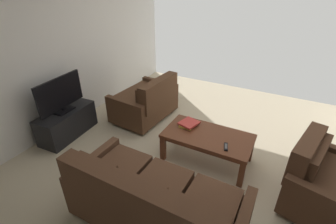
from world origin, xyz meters
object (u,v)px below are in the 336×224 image
object	(u,v)px
tv_remote	(226,147)
flat_tv	(60,94)
tv_stand	(67,123)
book_stack	(189,123)
loveseat_near	(147,101)
armchair_side	(327,183)
sofa_main	(153,203)
coffee_table	(208,139)

from	to	relation	value
tv_remote	flat_tv	bearing A→B (deg)	7.03
tv_stand	flat_tv	size ratio (longest dim) A/B	1.16
book_stack	loveseat_near	bearing A→B (deg)	-25.75
tv_stand	armchair_side	world-z (taller)	armchair_side
book_stack	tv_remote	distance (m)	0.69
sofa_main	loveseat_near	size ratio (longest dim) A/B	1.50
loveseat_near	sofa_main	bearing A→B (deg)	123.85
tv_stand	tv_remote	xyz separation A→B (m)	(-2.57, -0.32, 0.22)
sofa_main	tv_remote	size ratio (longest dim) A/B	10.96
loveseat_near	tv_stand	bearing A→B (deg)	51.34
coffee_table	tv_stand	bearing A→B (deg)	11.83
tv_stand	flat_tv	distance (m)	0.52
loveseat_near	coffee_table	bearing A→B (deg)	156.13
tv_stand	armchair_side	xyz separation A→B (m)	(-3.72, -0.34, 0.12)
loveseat_near	tv_remote	distance (m)	1.87
sofa_main	flat_tv	world-z (taller)	flat_tv
coffee_table	book_stack	distance (m)	0.37
loveseat_near	coffee_table	distance (m)	1.53
sofa_main	armchair_side	size ratio (longest dim) A/B	1.60
coffee_table	tv_stand	distance (m)	2.33
sofa_main	armchair_side	bearing A→B (deg)	-143.51
flat_tv	armchair_side	xyz separation A→B (m)	(-3.72, -0.34, -0.40)
tv_remote	loveseat_near	bearing A→B (deg)	-24.67
loveseat_near	armchair_side	xyz separation A→B (m)	(-2.85, 0.76, -0.00)
tv_stand	tv_remote	distance (m)	2.60
loveseat_near	tv_remote	xyz separation A→B (m)	(-1.70, 0.78, 0.10)
flat_tv	tv_remote	world-z (taller)	flat_tv
sofa_main	loveseat_near	world-z (taller)	sofa_main
flat_tv	tv_remote	size ratio (longest dim) A/B	5.20
coffee_table	armchair_side	size ratio (longest dim) A/B	1.06
flat_tv	book_stack	world-z (taller)	flat_tv
tv_stand	book_stack	bearing A→B (deg)	-163.22
armchair_side	sofa_main	bearing A→B (deg)	36.49
armchair_side	tv_remote	distance (m)	1.15
loveseat_near	flat_tv	xyz separation A→B (m)	(0.88, 1.10, 0.40)
coffee_table	book_stack	world-z (taller)	book_stack
loveseat_near	coffee_table	size ratio (longest dim) A/B	1.00
sofa_main	book_stack	bearing A→B (deg)	-80.96
tv_stand	flat_tv	xyz separation A→B (m)	(-0.00, 0.00, 0.52)
book_stack	tv_remote	bearing A→B (deg)	157.19
coffee_table	tv_remote	distance (m)	0.35
armchair_side	tv_remote	xyz separation A→B (m)	(1.15, 0.02, 0.10)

